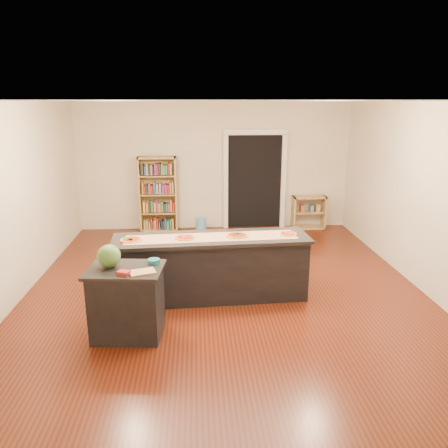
{
  "coord_description": "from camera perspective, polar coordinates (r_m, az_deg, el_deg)",
  "views": [
    {
      "loc": [
        -0.42,
        -6.15,
        2.79
      ],
      "look_at": [
        0.0,
        0.2,
        1.0
      ],
      "focal_mm": 35.0,
      "sensor_mm": 36.0,
      "label": 1
    }
  ],
  "objects": [
    {
      "name": "room",
      "position": [
        6.32,
        0.12,
        3.0
      ],
      "size": [
        6.0,
        7.0,
        2.8
      ],
      "color": "beige",
      "rests_on": "ground"
    },
    {
      "name": "doorway",
      "position": [
        9.83,
        4.02,
        6.38
      ],
      "size": [
        1.4,
        0.09,
        2.21
      ],
      "color": "black",
      "rests_on": "room"
    },
    {
      "name": "kitchen_island",
      "position": [
        6.38,
        -1.65,
        -5.64
      ],
      "size": [
        2.81,
        0.76,
        0.93
      ],
      "rotation": [
        0.0,
        0.0,
        0.06
      ],
      "color": "black",
      "rests_on": "ground"
    },
    {
      "name": "side_counter",
      "position": [
        5.5,
        -12.54,
        -9.9
      ],
      "size": [
        0.89,
        0.65,
        0.88
      ],
      "rotation": [
        0.0,
        0.0,
        -0.09
      ],
      "color": "black",
      "rests_on": "ground"
    },
    {
      "name": "bookshelf",
      "position": [
        9.69,
        -8.6,
        3.84
      ],
      "size": [
        0.83,
        0.29,
        1.65
      ],
      "primitive_type": "cube",
      "color": "tan",
      "rests_on": "ground"
    },
    {
      "name": "low_shelf",
      "position": [
        10.07,
        10.99,
        1.52
      ],
      "size": [
        0.74,
        0.32,
        0.74
      ],
      "primitive_type": "cube",
      "color": "tan",
      "rests_on": "ground"
    },
    {
      "name": "waste_bin",
      "position": [
        9.58,
        -3.02,
        -0.17
      ],
      "size": [
        0.23,
        0.23,
        0.34
      ],
      "primitive_type": "cylinder",
      "color": "#5AA3C9",
      "rests_on": "ground"
    },
    {
      "name": "kraft_paper",
      "position": [
        6.22,
        -1.67,
        -1.73
      ],
      "size": [
        2.46,
        0.58,
        0.0
      ],
      "primitive_type": "cube",
      "rotation": [
        0.0,
        0.0,
        0.06
      ],
      "color": "tan",
      "rests_on": "kitchen_island"
    },
    {
      "name": "watermelon",
      "position": [
        5.37,
        -14.81,
        -4.07
      ],
      "size": [
        0.28,
        0.28,
        0.28
      ],
      "primitive_type": "sphere",
      "color": "#144214",
      "rests_on": "side_counter"
    },
    {
      "name": "cutting_board",
      "position": [
        5.15,
        -10.61,
        -6.19
      ],
      "size": [
        0.34,
        0.27,
        0.02
      ],
      "primitive_type": "cube",
      "rotation": [
        0.0,
        0.0,
        0.31
      ],
      "color": "tan",
      "rests_on": "side_counter"
    },
    {
      "name": "package_red",
      "position": [
        5.13,
        -12.98,
        -6.25
      ],
      "size": [
        0.16,
        0.14,
        0.05
      ],
      "primitive_type": "cube",
      "rotation": [
        0.0,
        0.0,
        -0.4
      ],
      "color": "maroon",
      "rests_on": "side_counter"
    },
    {
      "name": "package_teal",
      "position": [
        5.41,
        -9.16,
        -4.84
      ],
      "size": [
        0.15,
        0.15,
        0.06
      ],
      "primitive_type": "cylinder",
      "color": "#195966",
      "rests_on": "side_counter"
    },
    {
      "name": "pizza_a",
      "position": [
        6.2,
        -12.02,
        -2.02
      ],
      "size": [
        0.32,
        0.32,
        0.02
      ],
      "color": "#B58545",
      "rests_on": "kitchen_island"
    },
    {
      "name": "pizza_b",
      "position": [
        6.18,
        -5.11,
        -1.78
      ],
      "size": [
        0.3,
        0.3,
        0.02
      ],
      "color": "#B58545",
      "rests_on": "kitchen_island"
    },
    {
      "name": "pizza_c",
      "position": [
        6.26,
        1.73,
        -1.49
      ],
      "size": [
        0.31,
        0.31,
        0.02
      ],
      "color": "#B58545",
      "rests_on": "kitchen_island"
    },
    {
      "name": "pizza_d",
      "position": [
        6.41,
        8.36,
        -1.25
      ],
      "size": [
        0.26,
        0.26,
        0.02
      ],
      "color": "#B58545",
      "rests_on": "kitchen_island"
    }
  ]
}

